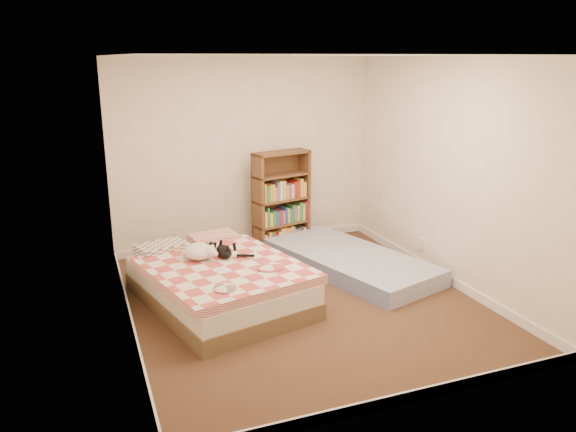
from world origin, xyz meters
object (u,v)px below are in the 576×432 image
object	(u,v)px
bookshelf	(281,211)
black_cat	(224,250)
white_dog	(200,251)
bed	(218,281)
floor_mattress	(349,261)

from	to	relation	value
bookshelf	black_cat	xyz separation A→B (m)	(-1.14, -1.34, 0.02)
black_cat	white_dog	xyz separation A→B (m)	(-0.26, -0.02, 0.03)
bed	bookshelf	size ratio (longest dim) A/B	1.67
white_dog	floor_mattress	bearing A→B (deg)	7.09
bed	white_dog	xyz separation A→B (m)	(-0.16, 0.12, 0.31)
bed	bookshelf	distance (m)	1.95
black_cat	bed	bearing A→B (deg)	-161.29
bed	white_dog	distance (m)	0.36
bookshelf	floor_mattress	bearing A→B (deg)	-80.97
bookshelf	black_cat	distance (m)	1.76
floor_mattress	black_cat	size ratio (longest dim) A/B	4.01
floor_mattress	white_dog	distance (m)	1.93
bed	white_dog	size ratio (longest dim) A/B	6.34
white_dog	black_cat	bearing A→B (deg)	3.61
bookshelf	bed	bearing A→B (deg)	-143.87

